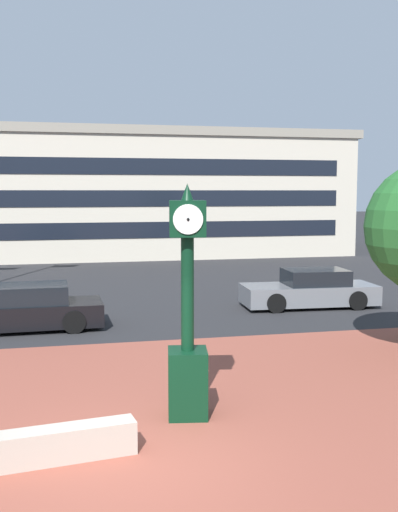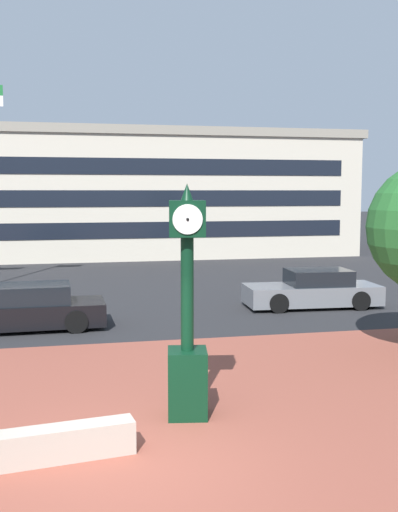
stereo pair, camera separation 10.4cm
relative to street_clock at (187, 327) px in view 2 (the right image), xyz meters
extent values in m
plane|color=#262628|center=(-1.20, -1.68, -1.58)|extent=(200.00, 200.00, 0.00)
cube|color=brown|center=(-1.20, -0.13, -1.58)|extent=(44.00, 11.12, 0.01)
cube|color=#ADA393|center=(-2.65, -1.40, -1.33)|extent=(3.22, 0.84, 0.50)
cube|color=black|center=(0.00, 0.00, -0.99)|extent=(0.77, 0.77, 1.18)
cylinder|color=black|center=(0.00, 0.00, 0.58)|extent=(0.22, 0.22, 1.97)
cube|color=black|center=(0.00, 0.00, 1.87)|extent=(0.70, 0.70, 0.61)
cylinder|color=white|center=(0.05, 0.31, 1.87)|extent=(0.49, 0.11, 0.49)
sphere|color=black|center=(0.05, 0.33, 1.87)|extent=(0.05, 0.05, 0.05)
cylinder|color=white|center=(-0.05, -0.31, 1.87)|extent=(0.49, 0.11, 0.49)
sphere|color=black|center=(-0.05, -0.33, 1.87)|extent=(0.05, 0.05, 0.05)
cone|color=black|center=(0.00, 0.00, 2.32)|extent=(0.21, 0.21, 0.29)
cube|color=black|center=(-3.20, 7.58, -1.14)|extent=(4.41, 1.86, 0.64)
cube|color=black|center=(-2.98, 7.58, -0.58)|extent=(2.05, 1.56, 0.56)
cylinder|color=black|center=(-1.82, 6.79, -1.26)|extent=(0.65, 0.24, 0.64)
cylinder|color=black|center=(-1.86, 8.43, -1.26)|extent=(0.65, 0.24, 0.64)
cube|color=slate|center=(6.03, 8.99, -1.14)|extent=(4.58, 1.93, 0.64)
cube|color=black|center=(6.25, 8.98, -0.58)|extent=(2.14, 1.57, 0.56)
cylinder|color=black|center=(4.59, 8.26, -1.26)|extent=(0.65, 0.25, 0.64)
cylinder|color=black|center=(4.67, 9.85, -1.26)|extent=(0.65, 0.25, 0.64)
cylinder|color=black|center=(7.38, 8.12, -1.26)|extent=(0.65, 0.25, 0.64)
cylinder|color=black|center=(7.46, 9.71, -1.26)|extent=(0.65, 0.25, 0.64)
cube|color=beige|center=(1.72, 30.06, 1.93)|extent=(26.91, 12.90, 7.03)
cube|color=gray|center=(1.72, 30.06, 5.70)|extent=(27.45, 13.15, 0.50)
cube|color=black|center=(1.72, 23.59, 0.17)|extent=(24.22, 0.04, 0.90)
cube|color=black|center=(1.72, 23.59, 1.93)|extent=(24.22, 0.04, 0.90)
cube|color=black|center=(1.72, 23.59, 3.69)|extent=(24.22, 0.04, 0.90)
camera|label=1|loc=(-2.04, -10.06, 2.33)|focal=42.66mm
camera|label=2|loc=(-1.94, -10.08, 2.33)|focal=42.66mm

